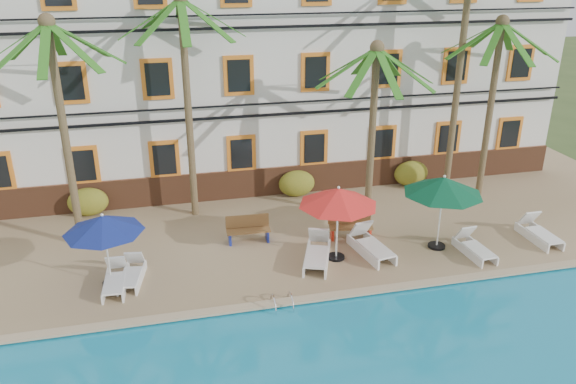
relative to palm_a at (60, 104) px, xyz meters
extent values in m
plane|color=#384C23|center=(7.53, -4.21, -5.16)|extent=(100.00, 100.00, 0.00)
cube|color=tan|center=(7.53, 0.79, -5.03)|extent=(30.00, 12.00, 0.25)
cube|color=tan|center=(7.53, -5.11, -4.88)|extent=(30.00, 0.35, 0.06)
cube|color=silver|center=(7.53, 5.79, 0.09)|extent=(25.00, 6.00, 10.00)
cube|color=brown|center=(7.53, 2.73, -4.31)|extent=(25.00, 0.12, 1.20)
cube|color=orange|center=(0.03, 2.74, -3.01)|extent=(1.15, 0.10, 1.50)
cube|color=black|center=(0.03, 2.69, -3.01)|extent=(0.85, 0.04, 1.20)
cube|color=orange|center=(3.03, 2.74, -3.01)|extent=(1.15, 0.10, 1.50)
cube|color=black|center=(3.03, 2.69, -3.01)|extent=(0.85, 0.04, 1.20)
cube|color=orange|center=(6.03, 2.74, -3.01)|extent=(1.15, 0.10, 1.50)
cube|color=black|center=(6.03, 2.69, -3.01)|extent=(0.85, 0.04, 1.20)
cube|color=orange|center=(9.03, 2.74, -3.01)|extent=(1.15, 0.10, 1.50)
cube|color=black|center=(9.03, 2.69, -3.01)|extent=(0.85, 0.04, 1.20)
cube|color=orange|center=(12.03, 2.74, -3.01)|extent=(1.15, 0.10, 1.50)
cube|color=black|center=(12.03, 2.69, -3.01)|extent=(0.85, 0.04, 1.20)
cube|color=orange|center=(15.03, 2.74, -3.01)|extent=(1.15, 0.10, 1.50)
cube|color=black|center=(15.03, 2.69, -3.01)|extent=(0.85, 0.04, 1.20)
cube|color=orange|center=(18.03, 2.74, -3.01)|extent=(1.15, 0.10, 1.50)
cube|color=black|center=(18.03, 2.69, -3.01)|extent=(0.85, 0.04, 1.20)
cube|color=orange|center=(0.03, 2.74, 0.09)|extent=(1.15, 0.10, 1.50)
cube|color=black|center=(0.03, 2.69, 0.09)|extent=(0.85, 0.04, 1.20)
cube|color=orange|center=(3.03, 2.74, 0.09)|extent=(1.15, 0.10, 1.50)
cube|color=black|center=(3.03, 2.69, 0.09)|extent=(0.85, 0.04, 1.20)
cube|color=orange|center=(6.03, 2.74, 0.09)|extent=(1.15, 0.10, 1.50)
cube|color=black|center=(6.03, 2.69, 0.09)|extent=(0.85, 0.04, 1.20)
cube|color=orange|center=(9.03, 2.74, 0.09)|extent=(1.15, 0.10, 1.50)
cube|color=black|center=(9.03, 2.69, 0.09)|extent=(0.85, 0.04, 1.20)
cube|color=orange|center=(12.03, 2.74, 0.09)|extent=(1.15, 0.10, 1.50)
cube|color=black|center=(12.03, 2.69, 0.09)|extent=(0.85, 0.04, 1.20)
cube|color=orange|center=(15.03, 2.74, 0.09)|extent=(1.15, 0.10, 1.50)
cube|color=black|center=(15.03, 2.69, 0.09)|extent=(0.85, 0.04, 1.20)
cube|color=orange|center=(18.03, 2.74, 0.09)|extent=(1.15, 0.10, 1.50)
cube|color=black|center=(18.03, 2.69, 0.09)|extent=(0.85, 0.04, 1.20)
cube|color=black|center=(7.53, 2.59, -1.46)|extent=(25.00, 0.08, 0.10)
cube|color=black|center=(7.53, 2.59, -1.01)|extent=(25.00, 0.08, 0.06)
cube|color=black|center=(7.53, 2.59, 1.84)|extent=(25.00, 0.08, 0.10)
cube|color=black|center=(7.53, 2.59, 2.29)|extent=(25.00, 0.08, 0.06)
cylinder|color=brown|center=(0.00, 0.00, -1.23)|extent=(0.26, 0.26, 7.37)
sphere|color=brown|center=(0.00, 0.00, 2.46)|extent=(0.50, 0.50, 0.50)
cube|color=#256718|center=(0.00, 1.07, 1.81)|extent=(0.28, 2.15, 1.33)
cube|color=#256718|center=(-0.75, 0.75, 1.81)|extent=(1.72, 1.72, 1.33)
cube|color=#256718|center=(-1.07, 0.00, 1.81)|extent=(2.15, 0.28, 1.33)
cube|color=#256718|center=(-0.75, -0.75, 1.81)|extent=(1.72, 1.72, 1.33)
cube|color=#256718|center=(0.00, -1.07, 1.81)|extent=(0.28, 2.15, 1.33)
cube|color=#256718|center=(0.75, -0.75, 1.81)|extent=(1.72, 1.72, 1.33)
cube|color=#256718|center=(1.07, 0.00, 1.81)|extent=(2.15, 0.28, 1.33)
cube|color=#256718|center=(0.75, 0.75, 1.81)|extent=(1.72, 1.72, 1.33)
cylinder|color=brown|center=(4.01, 1.57, -0.97)|extent=(0.26, 0.26, 7.88)
cube|color=#256718|center=(4.01, 2.64, 2.32)|extent=(0.28, 2.15, 1.33)
cube|color=#256718|center=(3.25, 2.33, 2.32)|extent=(1.72, 1.72, 1.33)
cube|color=#256718|center=(2.94, 1.57, 2.32)|extent=(2.15, 0.28, 1.33)
cube|color=#256718|center=(3.25, 0.82, 2.32)|extent=(1.72, 1.72, 1.33)
cube|color=#256718|center=(4.01, 0.51, 2.32)|extent=(0.28, 2.15, 1.33)
cube|color=#256718|center=(4.76, 0.82, 2.32)|extent=(1.72, 1.72, 1.33)
cube|color=#256718|center=(5.07, 1.57, 2.32)|extent=(2.15, 0.28, 1.33)
cube|color=#256718|center=(4.76, 2.33, 2.32)|extent=(1.72, 1.72, 1.33)
cylinder|color=brown|center=(10.37, -0.12, -1.76)|extent=(0.26, 0.26, 6.30)
sphere|color=brown|center=(10.37, -0.12, 1.39)|extent=(0.50, 0.50, 0.50)
cube|color=#256718|center=(10.37, 0.95, 0.74)|extent=(0.28, 2.15, 1.33)
cube|color=#256718|center=(9.61, 0.63, 0.74)|extent=(1.72, 1.72, 1.33)
cube|color=#256718|center=(9.30, -0.12, 0.74)|extent=(2.15, 0.28, 1.33)
cube|color=#256718|center=(9.61, -0.87, 0.74)|extent=(1.72, 1.72, 1.33)
cube|color=#256718|center=(10.37, -1.19, 0.74)|extent=(0.28, 2.15, 1.33)
cube|color=#256718|center=(11.12, -0.87, 0.74)|extent=(1.72, 1.72, 1.33)
cube|color=#256718|center=(11.44, -0.12, 0.74)|extent=(2.15, 0.28, 1.33)
cube|color=#256718|center=(11.12, 0.63, 0.74)|extent=(1.72, 1.72, 1.33)
cylinder|color=brown|center=(14.26, 1.10, -0.33)|extent=(0.26, 0.26, 9.15)
cylinder|color=brown|center=(15.62, 0.80, -1.44)|extent=(0.26, 0.26, 6.93)
sphere|color=brown|center=(15.62, 0.80, 2.02)|extent=(0.50, 0.50, 0.50)
cube|color=#256718|center=(15.62, 1.87, 1.37)|extent=(0.28, 2.15, 1.33)
cube|color=#256718|center=(14.87, 1.56, 1.37)|extent=(1.72, 1.72, 1.33)
cube|color=#256718|center=(14.55, 0.80, 1.37)|extent=(2.15, 0.28, 1.33)
cube|color=#256718|center=(14.87, 0.05, 1.37)|extent=(1.72, 1.72, 1.33)
cube|color=#256718|center=(15.62, -0.27, 1.37)|extent=(0.28, 2.15, 1.33)
cube|color=#256718|center=(16.37, 0.05, 1.37)|extent=(1.72, 1.72, 1.33)
cube|color=#256718|center=(16.69, 0.80, 1.37)|extent=(2.15, 0.28, 1.33)
cube|color=#256718|center=(16.37, 1.56, 1.37)|extent=(1.72, 1.72, 1.33)
ellipsoid|color=#2E5317|center=(0.06, 2.39, -4.36)|extent=(1.50, 0.90, 1.10)
ellipsoid|color=#2E5317|center=(8.23, 2.39, -4.36)|extent=(1.50, 0.90, 1.10)
ellipsoid|color=#2E5317|center=(13.29, 2.39, -4.36)|extent=(1.50, 0.90, 1.10)
cylinder|color=black|center=(1.13, -2.92, -4.87)|extent=(0.52, 0.52, 0.07)
cylinder|color=silver|center=(1.13, -2.92, -3.79)|extent=(0.06, 0.06, 2.25)
cone|color=navy|center=(1.13, -2.92, -2.90)|extent=(2.34, 2.34, 0.51)
sphere|color=silver|center=(1.13, -2.92, -2.62)|extent=(0.10, 0.10, 0.10)
cylinder|color=black|center=(8.21, -2.96, -4.87)|extent=(0.57, 0.57, 0.08)
cylinder|color=silver|center=(8.21, -2.96, -3.69)|extent=(0.06, 0.06, 2.45)
cone|color=red|center=(8.21, -2.96, -2.72)|extent=(2.55, 2.55, 0.56)
sphere|color=silver|center=(8.21, -2.96, -2.41)|extent=(0.10, 0.10, 0.10)
cylinder|color=black|center=(11.78, -3.02, -4.87)|extent=(0.59, 0.59, 0.08)
cylinder|color=silver|center=(11.78, -3.02, -3.65)|extent=(0.06, 0.06, 2.52)
cone|color=#08472B|center=(11.78, -3.02, -2.65)|extent=(2.63, 2.63, 0.58)
sphere|color=silver|center=(11.78, -3.02, -2.33)|extent=(0.10, 0.10, 0.10)
cube|color=white|center=(1.26, -3.41, -4.61)|extent=(0.63, 1.25, 0.06)
cube|color=white|center=(1.30, -2.56, -4.39)|extent=(0.59, 0.48, 0.61)
cube|color=white|center=(0.99, -3.16, -4.77)|extent=(0.14, 1.75, 0.28)
cube|color=white|center=(1.56, -3.19, -4.77)|extent=(0.14, 1.75, 0.28)
cube|color=white|center=(1.71, -3.14, -4.62)|extent=(0.73, 1.25, 0.05)
cube|color=white|center=(1.85, -2.34, -4.41)|extent=(0.61, 0.52, 0.58)
cube|color=white|center=(1.48, -2.87, -4.77)|extent=(0.34, 1.65, 0.27)
cube|color=white|center=(2.01, -2.96, -4.77)|extent=(0.34, 1.65, 0.27)
cube|color=white|center=(7.43, -3.35, -4.55)|extent=(1.14, 1.60, 0.07)
cube|color=white|center=(7.78, -2.41, -4.29)|extent=(0.82, 0.74, 0.73)
cube|color=white|center=(7.21, -2.97, -4.74)|extent=(0.79, 1.96, 0.34)
cube|color=white|center=(7.84, -3.21, -4.74)|extent=(0.79, 1.96, 0.34)
cube|color=white|center=(9.47, -3.24, -4.55)|extent=(0.90, 1.53, 0.07)
cube|color=white|center=(9.30, -2.25, -4.30)|extent=(0.75, 0.64, 0.72)
cube|color=white|center=(9.10, -3.02, -4.74)|extent=(0.42, 2.03, 0.33)
cube|color=white|center=(9.75, -2.91, -4.74)|extent=(0.42, 2.03, 0.33)
cube|color=white|center=(12.75, -4.03, -4.61)|extent=(0.64, 1.26, 0.06)
cube|color=white|center=(12.70, -3.18, -4.39)|extent=(0.60, 0.49, 0.61)
cube|color=white|center=(12.45, -3.81, -4.77)|extent=(0.17, 1.75, 0.28)
cube|color=white|center=(13.02, -3.78, -4.77)|extent=(0.17, 1.75, 0.28)
cube|color=white|center=(15.47, -3.62, -4.59)|extent=(0.61, 1.32, 0.06)
cube|color=white|center=(15.46, -2.72, -4.36)|extent=(0.61, 0.49, 0.65)
cube|color=white|center=(15.16, -3.38, -4.76)|extent=(0.07, 1.87, 0.30)
cube|color=white|center=(15.77, -3.37, -4.76)|extent=(0.07, 1.87, 0.30)
cube|color=olive|center=(5.62, -1.17, -4.48)|extent=(1.52, 0.51, 0.06)
cube|color=olive|center=(5.63, -0.95, -4.21)|extent=(1.50, 0.12, 0.45)
cube|color=navy|center=(4.97, -1.15, -4.71)|extent=(0.10, 0.45, 0.40)
cube|color=navy|center=(6.27, -1.20, -4.71)|extent=(0.10, 0.45, 0.40)
cube|color=olive|center=(9.15, -1.73, -4.48)|extent=(1.56, 0.73, 0.06)
cube|color=olive|center=(9.19, -1.51, -4.21)|extent=(1.48, 0.35, 0.45)
cube|color=red|center=(8.51, -1.60, -4.71)|extent=(0.17, 0.46, 0.40)
cube|color=red|center=(9.78, -1.85, -4.71)|extent=(0.17, 0.46, 0.40)
torus|color=silver|center=(5.64, -5.21, -4.91)|extent=(0.04, 0.74, 0.74)
torus|color=silver|center=(6.14, -5.21, -4.91)|extent=(0.04, 0.74, 0.74)
camera|label=1|loc=(2.98, -18.30, 4.17)|focal=35.00mm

